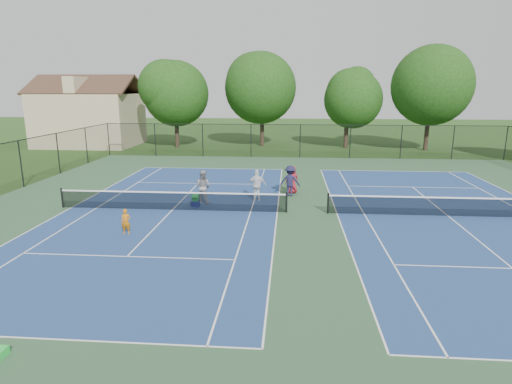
# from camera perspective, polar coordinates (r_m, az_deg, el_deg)

# --- Properties ---
(ground) EXTENTS (140.00, 140.00, 0.00)m
(ground) POSITION_cam_1_polar(r_m,az_deg,el_deg) (22.00, 6.80, -2.80)
(ground) COLOR #234716
(ground) RESTS_ON ground
(court_pad) EXTENTS (36.00, 36.00, 0.01)m
(court_pad) POSITION_cam_1_polar(r_m,az_deg,el_deg) (22.00, 6.80, -2.79)
(court_pad) COLOR #325A37
(court_pad) RESTS_ON ground
(tennis_court_left) EXTENTS (12.00, 23.83, 1.07)m
(tennis_court_left) POSITION_cam_1_polar(r_m,az_deg,el_deg) (22.77, -11.08, -2.14)
(tennis_court_left) COLOR navy
(tennis_court_left) RESTS_ON ground
(tennis_court_right) EXTENTS (12.00, 23.83, 1.07)m
(tennis_court_right) POSITION_cam_1_polar(r_m,az_deg,el_deg) (23.35, 24.26, -2.73)
(tennis_court_right) COLOR navy
(tennis_court_right) RESTS_ON ground
(perimeter_fence) EXTENTS (36.08, 36.08, 3.02)m
(perimeter_fence) POSITION_cam_1_polar(r_m,az_deg,el_deg) (21.60, 6.92, 1.28)
(perimeter_fence) COLOR black
(perimeter_fence) RESTS_ON ground
(tree_back_a) EXTENTS (6.80, 6.80, 9.15)m
(tree_back_a) POSITION_cam_1_polar(r_m,az_deg,el_deg) (46.67, -10.73, 13.24)
(tree_back_a) COLOR #2D2116
(tree_back_a) RESTS_ON ground
(tree_back_b) EXTENTS (7.60, 7.60, 10.03)m
(tree_back_b) POSITION_cam_1_polar(r_m,az_deg,el_deg) (47.19, 0.84, 14.15)
(tree_back_b) COLOR #2D2116
(tree_back_b) RESTS_ON ground
(tree_back_c) EXTENTS (6.00, 6.00, 8.40)m
(tree_back_c) POSITION_cam_1_polar(r_m,az_deg,el_deg) (46.47, 12.16, 12.49)
(tree_back_c) COLOR #2D2116
(tree_back_c) RESTS_ON ground
(tree_back_d) EXTENTS (7.80, 7.80, 10.37)m
(tree_back_d) POSITION_cam_1_polar(r_m,az_deg,el_deg) (47.20, 22.35, 13.44)
(tree_back_d) COLOR #2D2116
(tree_back_d) RESTS_ON ground
(clapboard_house) EXTENTS (10.80, 8.10, 7.65)m
(clapboard_house) POSITION_cam_1_polar(r_m,az_deg,el_deg) (51.19, -21.30, 9.28)
(clapboard_house) COLOR tan
(clapboard_house) RESTS_ON ground
(child_player) EXTENTS (0.45, 0.33, 1.12)m
(child_player) POSITION_cam_1_polar(r_m,az_deg,el_deg) (19.45, -16.96, -3.80)
(child_player) COLOR #CD700D
(child_player) RESTS_ON ground
(instructor) EXTENTS (1.08, 0.96, 1.85)m
(instructor) POSITION_cam_1_polar(r_m,az_deg,el_deg) (23.74, -7.08, 0.72)
(instructor) COLOR gray
(instructor) RESTS_ON ground
(bystander_a) EXTENTS (1.05, 0.45, 1.77)m
(bystander_a) POSITION_cam_1_polar(r_m,az_deg,el_deg) (24.09, 0.14, 0.92)
(bystander_a) COLOR silver
(bystander_a) RESTS_ON ground
(bystander_b) EXTENTS (1.25, 0.81, 1.82)m
(bystander_b) POSITION_cam_1_polar(r_m,az_deg,el_deg) (25.13, 4.56, 1.48)
(bystander_b) COLOR #1C1B3B
(bystander_b) RESTS_ON ground
(bystander_c) EXTENTS (0.95, 0.77, 1.68)m
(bystander_c) POSITION_cam_1_polar(r_m,az_deg,el_deg) (25.83, 4.84, 1.64)
(bystander_c) COLOR maroon
(bystander_c) RESTS_ON ground
(ball_crate) EXTENTS (0.45, 0.34, 0.33)m
(ball_crate) POSITION_cam_1_polar(r_m,az_deg,el_deg) (23.16, -8.08, -1.57)
(ball_crate) COLOR navy
(ball_crate) RESTS_ON ground
(ball_hopper) EXTENTS (0.35, 0.27, 0.37)m
(ball_hopper) POSITION_cam_1_polar(r_m,az_deg,el_deg) (23.07, -8.10, -0.74)
(ball_hopper) COLOR green
(ball_hopper) RESTS_ON ball_crate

